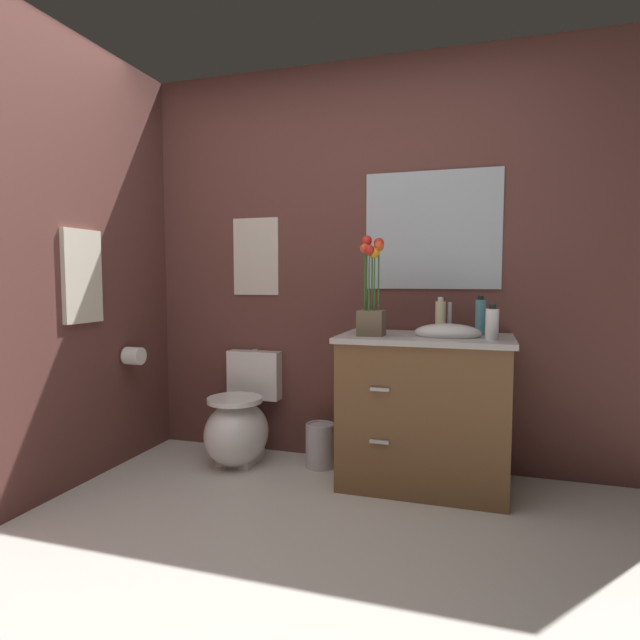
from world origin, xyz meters
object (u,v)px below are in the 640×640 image
object	(u,v)px
soap_bottle	(440,317)
hand_wash_bottle	(480,317)
wall_mirror	(432,230)
vanity_cabinet	(425,409)
wall_poster	(256,257)
hanging_towel	(82,276)
trash_bin	(320,445)
toilet	(240,424)
flower_vase	(372,299)
lotion_bottle	(492,324)
toilet_paper_roll	(134,356)

from	to	relation	value
soap_bottle	hand_wash_bottle	bearing A→B (deg)	-1.76
soap_bottle	wall_mirror	distance (m)	0.54
vanity_cabinet	wall_poster	world-z (taller)	wall_poster
hanging_towel	trash_bin	bearing A→B (deg)	27.56
toilet	flower_vase	size ratio (longest dim) A/B	1.25
lotion_bottle	trash_bin	size ratio (longest dim) A/B	0.68
trash_bin	toilet_paper_roll	xyz separation A→B (m)	(-1.14, -0.27, 0.54)
vanity_cabinet	lotion_bottle	size ratio (longest dim) A/B	5.57
trash_bin	wall_poster	world-z (taller)	wall_poster
trash_bin	hanging_towel	distance (m)	1.70
wall_poster	toilet_paper_roll	size ratio (longest dim) A/B	4.62
vanity_cabinet	flower_vase	distance (m)	0.68
toilet	wall_poster	bearing A→B (deg)	90.00
vanity_cabinet	wall_poster	distance (m)	1.47
wall_poster	wall_mirror	bearing A→B (deg)	0.00
toilet	soap_bottle	size ratio (longest dim) A/B	3.29
toilet	hand_wash_bottle	bearing A→B (deg)	3.76
soap_bottle	toilet_paper_roll	distance (m)	1.89
trash_bin	wall_poster	bearing A→B (deg)	158.92
toilet	lotion_bottle	distance (m)	1.65
hand_wash_bottle	hanging_towel	distance (m)	2.23
wall_mirror	hanging_towel	size ratio (longest dim) A/B	1.54
vanity_cabinet	hand_wash_bottle	distance (m)	0.60
vanity_cabinet	wall_mirror	world-z (taller)	wall_mirror
trash_bin	vanity_cabinet	bearing A→B (deg)	-8.64
vanity_cabinet	hand_wash_bottle	xyz separation A→B (m)	(0.29, 0.12, 0.51)
vanity_cabinet	trash_bin	distance (m)	0.71
soap_bottle	lotion_bottle	xyz separation A→B (m)	(0.28, -0.24, -0.01)
toilet	trash_bin	xyz separation A→B (m)	(0.51, 0.07, -0.11)
wall_mirror	toilet_paper_roll	distance (m)	1.99
hand_wash_bottle	wall_mirror	distance (m)	0.60
lotion_bottle	hanging_towel	bearing A→B (deg)	-169.19
toilet_paper_roll	lotion_bottle	bearing A→B (deg)	1.64
lotion_bottle	soap_bottle	bearing A→B (deg)	139.48
toilet	toilet_paper_roll	bearing A→B (deg)	-162.65
lotion_bottle	wall_mirror	xyz separation A→B (m)	(-0.35, 0.40, 0.52)
soap_bottle	wall_mirror	world-z (taller)	wall_mirror
soap_bottle	trash_bin	distance (m)	1.08
toilet	toilet_paper_roll	xyz separation A→B (m)	(-0.63, -0.20, 0.44)
wall_poster	toilet_paper_roll	xyz separation A→B (m)	(-0.63, -0.46, -0.63)
vanity_cabinet	lotion_bottle	distance (m)	0.61
wall_poster	wall_mirror	xyz separation A→B (m)	(1.15, 0.00, 0.14)
toilet	lotion_bottle	world-z (taller)	lotion_bottle
vanity_cabinet	hanging_towel	world-z (taller)	hanging_towel
toilet	hanging_towel	size ratio (longest dim) A/B	1.33
lotion_bottle	wall_poster	bearing A→B (deg)	164.92
toilet	hand_wash_bottle	xyz separation A→B (m)	(1.44, 0.09, 0.71)
vanity_cabinet	wall_mirror	size ratio (longest dim) A/B	1.28
wall_poster	wall_mirror	size ratio (longest dim) A/B	0.63
flower_vase	toilet_paper_roll	xyz separation A→B (m)	(-1.49, -0.08, -0.37)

